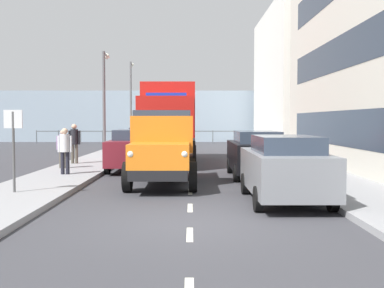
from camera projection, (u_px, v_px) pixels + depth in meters
name	position (u px, v px, depth m)	size (l,w,h in m)	color
ground_plane	(191.00, 165.00, 22.45)	(80.00, 80.00, 0.00)	#38383D
sidewalk_left	(289.00, 163.00, 22.45)	(2.57, 42.62, 0.15)	gray
sidewalk_right	(92.00, 163.00, 22.43)	(2.57, 42.62, 0.15)	gray
road_centreline_markings	(191.00, 165.00, 22.19)	(0.12, 39.05, 0.01)	silver
building_far_block	(313.00, 79.00, 37.55)	(7.46, 14.31, 10.71)	silver
sea_horizon	(191.00, 116.00, 46.60)	(80.00, 0.80, 5.00)	#8C9EAD
seawall_railing	(191.00, 133.00, 43.09)	(28.08, 0.08, 1.20)	#4C5156
truck_vintage_orange	(163.00, 149.00, 15.27)	(2.17, 5.64, 2.43)	black
lorry_cargo_red	(169.00, 121.00, 23.42)	(2.58, 8.20, 3.87)	red
car_grey_kerbside_near	(285.00, 168.00, 12.24)	(1.91, 4.28, 1.72)	slate
car_black_kerbside_1	(256.00, 153.00, 17.58)	(1.91, 4.43, 1.72)	black
car_maroon_oppositeside_0	(132.00, 149.00, 19.92)	(1.81, 4.31, 1.72)	maroon
car_white_oppositeside_1	(145.00, 143.00, 25.54)	(1.94, 4.22, 1.72)	white
car_red_oppositeside_2	(154.00, 139.00, 31.41)	(1.96, 4.14, 1.72)	#B21E1E
pedestrian_couple_a	(65.00, 147.00, 17.26)	(0.53, 0.34, 1.68)	black
pedestrian_couple_b	(63.00, 146.00, 19.47)	(0.53, 0.34, 1.58)	#4C473D
pedestrian_with_bag	(74.00, 140.00, 21.60)	(0.53, 0.34, 1.80)	#4C473D
lamp_post_promenade	(105.00, 93.00, 25.46)	(0.32, 1.14, 5.64)	#59595B
lamp_post_far	(131.00, 96.00, 38.30)	(0.32, 1.14, 6.66)	#59595B
street_sign	(13.00, 136.00, 12.93)	(0.50, 0.07, 2.25)	#4C4C4C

